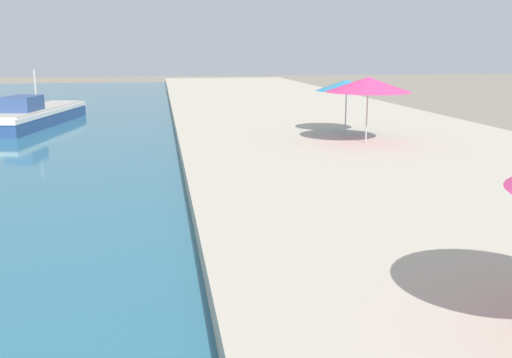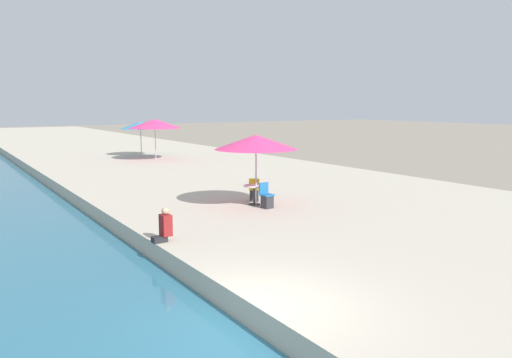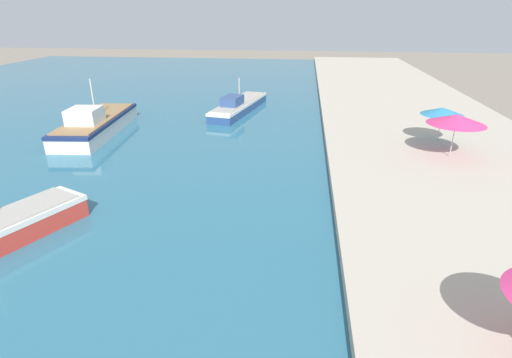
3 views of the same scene
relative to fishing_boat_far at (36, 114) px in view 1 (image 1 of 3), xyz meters
name	(u,v)px [view 1 (image 1 of 3)]	position (x,y,z in m)	size (l,w,h in m)	color
quay_promenade	(300,116)	(15.98, -0.11, -0.40)	(16.00, 90.00, 0.57)	#BCB29E
fishing_boat_far	(36,114)	(0.00, 0.00, 0.00)	(4.33, 11.03, 3.23)	navy
cafe_umbrella_white	(368,85)	(15.75, -12.53, 2.32)	(3.53, 3.53, 2.75)	#B7B7B7
cafe_umbrella_striped	(347,85)	(15.86, -9.45, 2.10)	(2.89, 2.89, 2.47)	#B7B7B7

